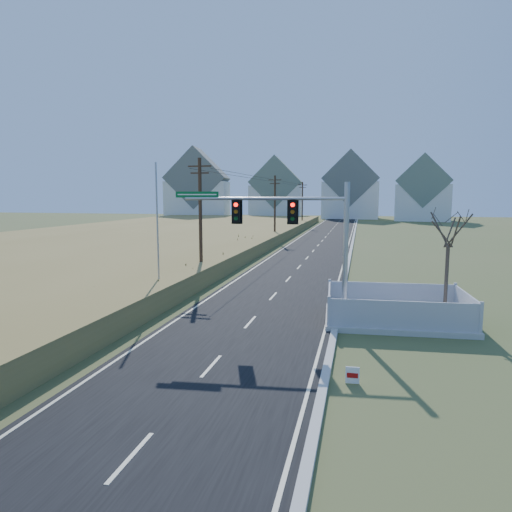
# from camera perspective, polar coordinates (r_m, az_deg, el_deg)

# --- Properties ---
(ground) EXTENTS (260.00, 260.00, 0.00)m
(ground) POSITION_cam_1_polar(r_m,az_deg,el_deg) (19.03, -3.65, -11.61)
(ground) COLOR #4A582A
(ground) RESTS_ON ground
(road) EXTENTS (8.00, 180.00, 0.06)m
(road) POSITION_cam_1_polar(r_m,az_deg,el_deg) (67.70, 8.56, 2.19)
(road) COLOR black
(road) RESTS_ON ground
(curb) EXTENTS (0.30, 180.00, 0.18)m
(curb) POSITION_cam_1_polar(r_m,az_deg,el_deg) (67.50, 12.07, 2.14)
(curb) COLOR #B2AFA8
(curb) RESTS_ON ground
(reed_marsh) EXTENTS (38.00, 110.00, 1.30)m
(reed_marsh) POSITION_cam_1_polar(r_m,az_deg,el_deg) (64.48, -13.99, 2.34)
(reed_marsh) COLOR olive
(reed_marsh) RESTS_ON ground
(utility_pole_near) EXTENTS (1.80, 0.26, 9.00)m
(utility_pole_near) POSITION_cam_1_polar(r_m,az_deg,el_deg) (34.31, -6.96, 4.88)
(utility_pole_near) COLOR #422D1E
(utility_pole_near) RESTS_ON ground
(utility_pole_mid) EXTENTS (1.80, 0.26, 9.00)m
(utility_pole_mid) POSITION_cam_1_polar(r_m,az_deg,el_deg) (63.32, 2.37, 6.12)
(utility_pole_mid) COLOR #422D1E
(utility_pole_mid) RESTS_ON ground
(utility_pole_far) EXTENTS (1.80, 0.26, 9.00)m
(utility_pole_far) POSITION_cam_1_polar(r_m,az_deg,el_deg) (92.97, 5.82, 6.54)
(utility_pole_far) COLOR #422D1E
(utility_pole_far) RESTS_ON ground
(condo_nw) EXTENTS (17.69, 13.38, 19.05)m
(condo_nw) POSITION_cam_1_polar(r_m,az_deg,el_deg) (124.93, -7.30, 8.15)
(condo_nw) COLOR silver
(condo_nw) RESTS_ON ground
(condo_nnw) EXTENTS (14.93, 11.17, 17.03)m
(condo_nnw) POSITION_cam_1_polar(r_m,az_deg,el_deg) (127.35, 2.53, 7.84)
(condo_nnw) COLOR silver
(condo_nnw) RESTS_ON ground
(condo_n) EXTENTS (15.27, 10.20, 18.54)m
(condo_n) POSITION_cam_1_polar(r_m,az_deg,el_deg) (129.26, 11.70, 7.99)
(condo_n) COLOR silver
(condo_n) RESTS_ON ground
(condo_ne) EXTENTS (14.12, 10.51, 16.52)m
(condo_ne) POSITION_cam_1_polar(r_m,az_deg,el_deg) (122.12, 20.14, 7.36)
(condo_ne) COLOR silver
(condo_ne) RESTS_ON ground
(traffic_signal_mast) EXTENTS (8.63, 1.13, 6.89)m
(traffic_signal_mast) POSITION_cam_1_polar(r_m,az_deg,el_deg) (22.21, 6.40, 2.38)
(traffic_signal_mast) COLOR #9EA0A5
(traffic_signal_mast) RESTS_ON ground
(fence_enclosure) EXTENTS (7.14, 5.09, 1.57)m
(fence_enclosure) POSITION_cam_1_polar(r_m,az_deg,el_deg) (23.86, 17.06, -7.21)
(fence_enclosure) COLOR #B7B5AD
(fence_enclosure) RESTS_ON ground
(open_sign) EXTENTS (0.46, 0.08, 0.57)m
(open_sign) POSITION_cam_1_polar(r_m,az_deg,el_deg) (16.03, 11.96, -14.37)
(open_sign) COLOR white
(open_sign) RESTS_ON ground
(flagpole) EXTENTS (0.37, 0.37, 8.18)m
(flagpole) POSITION_cam_1_polar(r_m,az_deg,el_deg) (27.69, -12.16, 1.20)
(flagpole) COLOR #B7B5AD
(flagpole) RESTS_ON ground
(bare_tree) EXTENTS (2.23, 2.23, 5.92)m
(bare_tree) POSITION_cam_1_polar(r_m,az_deg,el_deg) (23.96, 23.00, 3.43)
(bare_tree) COLOR #4C3F33
(bare_tree) RESTS_ON ground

